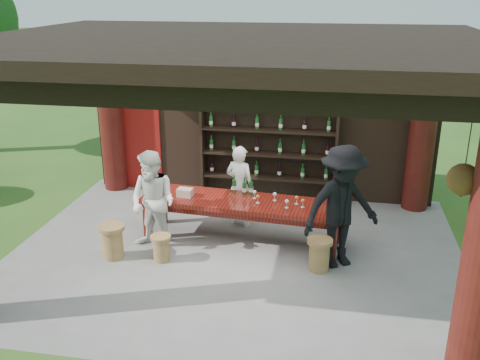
% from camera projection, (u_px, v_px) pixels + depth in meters
% --- Properties ---
extents(ground, '(90.00, 90.00, 0.00)m').
position_uv_depth(ground, '(236.00, 253.00, 8.88)').
color(ground, '#2D5119').
rests_on(ground, ground).
extents(pavilion, '(7.50, 6.00, 3.60)m').
position_uv_depth(pavilion, '(240.00, 122.00, 8.54)').
color(pavilion, slate).
rests_on(pavilion, ground).
extents(wine_shelf, '(2.75, 0.42, 2.42)m').
position_uv_depth(wine_shelf, '(268.00, 143.00, 10.69)').
color(wine_shelf, black).
rests_on(wine_shelf, ground).
extents(tasting_table, '(3.50, 1.15, 0.75)m').
position_uv_depth(tasting_table, '(241.00, 206.00, 9.12)').
color(tasting_table, '#55100C').
rests_on(tasting_table, ground).
extents(stool_near_left, '(0.33, 0.33, 0.44)m').
position_uv_depth(stool_near_left, '(161.00, 247.00, 8.57)').
color(stool_near_left, olive).
rests_on(stool_near_left, ground).
extents(stool_near_right, '(0.40, 0.40, 0.52)m').
position_uv_depth(stool_near_right, '(319.00, 254.00, 8.27)').
color(stool_near_right, olive).
rests_on(stool_near_right, ground).
extents(stool_far_left, '(0.43, 0.43, 0.57)m').
position_uv_depth(stool_far_left, '(112.00, 241.00, 8.64)').
color(stool_far_left, olive).
rests_on(stool_far_left, ground).
extents(host, '(0.64, 0.52, 1.51)m').
position_uv_depth(host, '(240.00, 186.00, 9.71)').
color(host, white).
rests_on(host, ground).
extents(guest_woman, '(1.00, 0.88, 1.70)m').
position_uv_depth(guest_woman, '(153.00, 202.00, 8.74)').
color(guest_woman, silver).
rests_on(guest_woman, ground).
extents(guest_man, '(1.47, 1.27, 1.97)m').
position_uv_depth(guest_man, '(342.00, 207.00, 8.19)').
color(guest_man, black).
rests_on(guest_man, ground).
extents(table_bottles, '(0.39, 0.16, 0.31)m').
position_uv_depth(table_bottles, '(243.00, 185.00, 9.33)').
color(table_bottles, '#194C1E').
rests_on(table_bottles, tasting_table).
extents(table_glasses, '(0.91, 0.38, 0.15)m').
position_uv_depth(table_glasses, '(279.00, 199.00, 8.92)').
color(table_glasses, silver).
rests_on(table_glasses, tasting_table).
extents(napkin_basket, '(0.27, 0.20, 0.14)m').
position_uv_depth(napkin_basket, '(185.00, 192.00, 9.23)').
color(napkin_basket, '#BF6672').
rests_on(napkin_basket, tasting_table).
extents(shrubs, '(15.58, 8.34, 1.36)m').
position_uv_depth(shrubs, '(415.00, 214.00, 8.98)').
color(shrubs, '#194C14').
rests_on(shrubs, ground).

